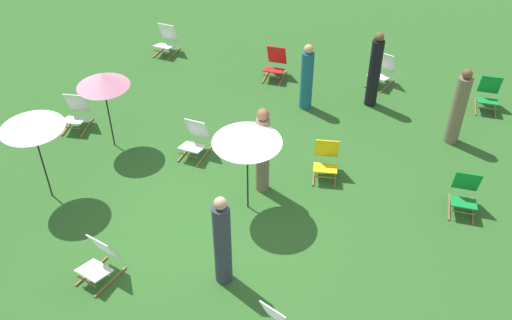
# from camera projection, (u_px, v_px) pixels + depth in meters

# --- Properties ---
(ground_plane) EXTENTS (40.00, 40.00, 0.00)m
(ground_plane) POSITION_uv_depth(u_px,v_px,m) (233.00, 217.00, 11.02)
(ground_plane) COLOR #2D6026
(deckchair_0) EXTENTS (0.63, 0.85, 0.83)m
(deckchair_0) POSITION_uv_depth(u_px,v_px,m) (76.00, 113.00, 13.13)
(deckchair_0) COLOR olive
(deckchair_0) RESTS_ON ground
(deckchair_3) EXTENTS (0.55, 0.80, 0.83)m
(deckchair_3) POSITION_uv_depth(u_px,v_px,m) (275.00, 64.00, 14.90)
(deckchair_3) COLOR olive
(deckchair_3) RESTS_ON ground
(deckchair_4) EXTENTS (0.48, 0.76, 0.83)m
(deckchair_4) POSITION_uv_depth(u_px,v_px,m) (195.00, 140.00, 12.34)
(deckchair_4) COLOR olive
(deckchair_4) RESTS_ON ground
(deckchair_5) EXTENTS (0.56, 0.81, 0.83)m
(deckchair_5) POSITION_uv_depth(u_px,v_px,m) (465.00, 194.00, 10.99)
(deckchair_5) COLOR olive
(deckchair_5) RESTS_ON ground
(deckchair_6) EXTENTS (0.56, 0.81, 0.83)m
(deckchair_6) POSITION_uv_depth(u_px,v_px,m) (488.00, 94.00, 13.75)
(deckchair_6) COLOR olive
(deckchair_6) RESTS_ON ground
(deckchair_7) EXTENTS (0.61, 0.84, 0.83)m
(deckchair_7) POSITION_uv_depth(u_px,v_px,m) (100.00, 261.00, 9.68)
(deckchair_7) COLOR olive
(deckchair_7) RESTS_ON ground
(deckchair_9) EXTENTS (0.48, 0.76, 0.83)m
(deckchair_9) POSITION_uv_depth(u_px,v_px,m) (166.00, 40.00, 15.92)
(deckchair_9) COLOR olive
(deckchair_9) RESTS_ON ground
(deckchair_10) EXTENTS (0.65, 0.86, 0.83)m
(deckchair_10) POSITION_uv_depth(u_px,v_px,m) (382.00, 71.00, 14.63)
(deckchair_10) COLOR olive
(deckchair_10) RESTS_ON ground
(deckchair_11) EXTENTS (0.65, 0.85, 0.83)m
(deckchair_11) POSITION_uv_depth(u_px,v_px,m) (326.00, 160.00, 11.80)
(deckchair_11) COLOR olive
(deckchair_11) RESTS_ON ground
(umbrella_0) EXTENTS (1.09, 1.09, 1.81)m
(umbrella_0) POSITION_uv_depth(u_px,v_px,m) (102.00, 80.00, 11.77)
(umbrella_0) COLOR black
(umbrella_0) RESTS_ON ground
(umbrella_1) EXTENTS (1.18, 1.18, 1.85)m
(umbrella_1) POSITION_uv_depth(u_px,v_px,m) (31.00, 124.00, 10.41)
(umbrella_1) COLOR black
(umbrella_1) RESTS_ON ground
(umbrella_2) EXTENTS (1.26, 1.26, 1.80)m
(umbrella_2) POSITION_uv_depth(u_px,v_px,m) (247.00, 137.00, 10.20)
(umbrella_2) COLOR black
(umbrella_2) RESTS_ON ground
(person_0) EXTENTS (0.37, 0.37, 1.88)m
(person_0) POSITION_uv_depth(u_px,v_px,m) (375.00, 71.00, 13.54)
(person_0) COLOR black
(person_0) RESTS_ON ground
(person_1) EXTENTS (0.33, 0.33, 1.91)m
(person_1) POSITION_uv_depth(u_px,v_px,m) (263.00, 151.00, 11.09)
(person_1) COLOR #72664C
(person_1) RESTS_ON ground
(person_2) EXTENTS (0.43, 0.43, 1.81)m
(person_2) POSITION_uv_depth(u_px,v_px,m) (458.00, 108.00, 12.39)
(person_2) COLOR #72664C
(person_2) RESTS_ON ground
(person_3) EXTENTS (0.41, 0.41, 1.66)m
(person_3) POSITION_uv_depth(u_px,v_px,m) (307.00, 78.00, 13.51)
(person_3) COLOR #195972
(person_3) RESTS_ON ground
(person_4) EXTENTS (0.38, 0.38, 1.84)m
(person_4) POSITION_uv_depth(u_px,v_px,m) (222.00, 243.00, 9.31)
(person_4) COLOR #333847
(person_4) RESTS_ON ground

